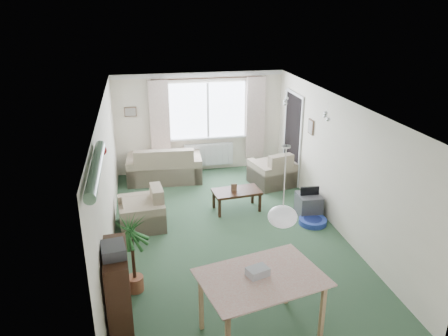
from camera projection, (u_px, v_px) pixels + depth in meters
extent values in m
plane|color=#2E4D34|center=(227.00, 233.00, 7.91)|extent=(6.50, 6.50, 0.00)
cube|color=white|center=(208.00, 110.00, 10.36)|extent=(1.80, 0.03, 1.30)
cube|color=black|center=(208.00, 78.00, 10.01)|extent=(2.60, 0.03, 0.03)
cube|color=beige|center=(160.00, 123.00, 10.14)|extent=(0.45, 0.08, 2.00)
cube|color=beige|center=(255.00, 118.00, 10.57)|extent=(0.45, 0.08, 2.00)
cube|color=white|center=(209.00, 154.00, 10.72)|extent=(1.20, 0.10, 0.55)
cube|color=black|center=(293.00, 139.00, 9.93)|extent=(0.03, 0.95, 2.00)
sphere|color=white|center=(283.00, 217.00, 5.31)|extent=(0.36, 0.36, 0.36)
cylinder|color=#196626|center=(96.00, 168.00, 4.63)|extent=(1.60, 1.60, 0.12)
sphere|color=silver|center=(285.00, 99.00, 8.18)|extent=(0.20, 0.20, 0.20)
sphere|color=silver|center=(327.00, 113.00, 7.14)|extent=(0.20, 0.20, 0.20)
cube|color=brown|center=(130.00, 112.00, 10.01)|extent=(0.28, 0.03, 0.22)
cube|color=brown|center=(311.00, 127.00, 8.82)|extent=(0.03, 0.24, 0.30)
cube|color=beige|center=(164.00, 163.00, 10.10)|extent=(1.74, 1.00, 0.84)
cube|color=beige|center=(273.00, 168.00, 9.88)|extent=(1.07, 1.03, 0.80)
cube|color=#C4AC94|center=(141.00, 208.00, 8.02)|extent=(0.87, 0.91, 0.76)
cube|color=black|center=(237.00, 200.00, 8.72)|extent=(0.98, 0.60, 0.42)
cube|color=brown|center=(234.00, 188.00, 8.58)|extent=(0.12, 0.02, 0.16)
cube|color=black|center=(118.00, 288.00, 5.53)|extent=(0.34, 0.90, 1.08)
cube|color=#333438|center=(113.00, 250.00, 5.22)|extent=(0.32, 0.38, 0.14)
cylinder|color=#1F511C|center=(133.00, 254.00, 6.14)|extent=(0.60, 0.60, 1.21)
cube|color=tan|center=(261.00, 307.00, 5.36)|extent=(1.52, 1.18, 0.85)
cube|color=#B0B1BB|center=(258.00, 272.00, 5.21)|extent=(0.29, 0.25, 0.12)
cube|color=#303034|center=(309.00, 205.00, 8.50)|extent=(0.46, 0.50, 0.43)
cylinder|color=#2323A0|center=(313.00, 221.00, 8.22)|extent=(0.61, 0.61, 0.10)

